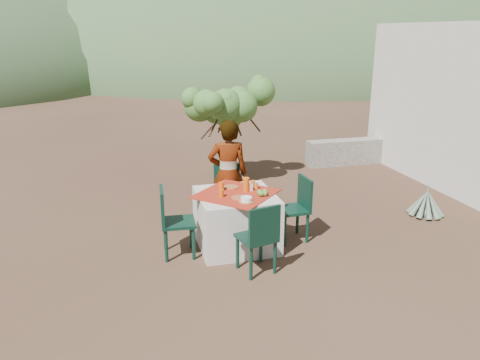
{
  "coord_description": "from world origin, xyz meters",
  "views": [
    {
      "loc": [
        -1.68,
        -5.76,
        2.82
      ],
      "look_at": [
        -0.05,
        0.37,
        0.81
      ],
      "focal_mm": 35.0,
      "sensor_mm": 36.0,
      "label": 1
    }
  ],
  "objects_px": {
    "agave": "(426,203)",
    "chair_far": "(226,189)",
    "chair_near": "(260,236)",
    "juice_pitcher": "(246,185)",
    "table": "(236,220)",
    "chair_right": "(297,205)",
    "person": "(228,174)",
    "chair_left": "(172,219)",
    "shrub_tree": "(231,110)"
  },
  "relations": [
    {
      "from": "chair_far",
      "to": "chair_right",
      "type": "height_order",
      "value": "chair_right"
    },
    {
      "from": "table",
      "to": "chair_far",
      "type": "distance_m",
      "value": 0.99
    },
    {
      "from": "chair_far",
      "to": "chair_left",
      "type": "distance_m",
      "value": 1.44
    },
    {
      "from": "chair_left",
      "to": "agave",
      "type": "height_order",
      "value": "chair_left"
    },
    {
      "from": "shrub_tree",
      "to": "agave",
      "type": "bearing_deg",
      "value": -44.19
    },
    {
      "from": "chair_near",
      "to": "chair_right",
      "type": "relative_size",
      "value": 0.99
    },
    {
      "from": "chair_near",
      "to": "shrub_tree",
      "type": "bearing_deg",
      "value": -112.23
    },
    {
      "from": "chair_near",
      "to": "person",
      "type": "bearing_deg",
      "value": -103.19
    },
    {
      "from": "chair_right",
      "to": "juice_pitcher",
      "type": "distance_m",
      "value": 0.81
    },
    {
      "from": "chair_near",
      "to": "shrub_tree",
      "type": "height_order",
      "value": "shrub_tree"
    },
    {
      "from": "table",
      "to": "person",
      "type": "distance_m",
      "value": 0.86
    },
    {
      "from": "agave",
      "to": "chair_far",
      "type": "bearing_deg",
      "value": 167.59
    },
    {
      "from": "juice_pitcher",
      "to": "person",
      "type": "bearing_deg",
      "value": 97.42
    },
    {
      "from": "chair_near",
      "to": "chair_left",
      "type": "height_order",
      "value": "chair_left"
    },
    {
      "from": "chair_near",
      "to": "person",
      "type": "relative_size",
      "value": 0.55
    },
    {
      "from": "table",
      "to": "juice_pitcher",
      "type": "height_order",
      "value": "juice_pitcher"
    },
    {
      "from": "shrub_tree",
      "to": "chair_right",
      "type": "bearing_deg",
      "value": -84.91
    },
    {
      "from": "chair_far",
      "to": "chair_right",
      "type": "xyz_separation_m",
      "value": [
        0.79,
        -0.98,
        0.02
      ]
    },
    {
      "from": "chair_right",
      "to": "table",
      "type": "bearing_deg",
      "value": -92.65
    },
    {
      "from": "person",
      "to": "juice_pitcher",
      "type": "height_order",
      "value": "person"
    },
    {
      "from": "chair_near",
      "to": "agave",
      "type": "xyz_separation_m",
      "value": [
        3.15,
        1.13,
        -0.3
      ]
    },
    {
      "from": "table",
      "to": "chair_near",
      "type": "height_order",
      "value": "chair_near"
    },
    {
      "from": "chair_near",
      "to": "juice_pitcher",
      "type": "bearing_deg",
      "value": -108.72
    },
    {
      "from": "chair_far",
      "to": "table",
      "type": "bearing_deg",
      "value": -75.64
    },
    {
      "from": "chair_near",
      "to": "shrub_tree",
      "type": "relative_size",
      "value": 0.5
    },
    {
      "from": "chair_far",
      "to": "agave",
      "type": "xyz_separation_m",
      "value": [
        3.13,
        -0.69,
        -0.29
      ]
    },
    {
      "from": "shrub_tree",
      "to": "chair_far",
      "type": "bearing_deg",
      "value": -106.48
    },
    {
      "from": "table",
      "to": "juice_pitcher",
      "type": "relative_size",
      "value": 6.81
    },
    {
      "from": "chair_left",
      "to": "person",
      "type": "relative_size",
      "value": 0.57
    },
    {
      "from": "chair_far",
      "to": "chair_left",
      "type": "bearing_deg",
      "value": -112.74
    },
    {
      "from": "table",
      "to": "agave",
      "type": "xyz_separation_m",
      "value": [
        3.23,
        0.29,
        -0.18
      ]
    },
    {
      "from": "person",
      "to": "agave",
      "type": "relative_size",
      "value": 2.69
    },
    {
      "from": "shrub_tree",
      "to": "agave",
      "type": "distance_m",
      "value": 3.81
    },
    {
      "from": "chair_left",
      "to": "table",
      "type": "bearing_deg",
      "value": -80.72
    },
    {
      "from": "chair_far",
      "to": "juice_pitcher",
      "type": "relative_size",
      "value": 4.6
    },
    {
      "from": "chair_near",
      "to": "agave",
      "type": "bearing_deg",
      "value": -173.79
    },
    {
      "from": "chair_near",
      "to": "juice_pitcher",
      "type": "xyz_separation_m",
      "value": [
        0.08,
        0.89,
        0.36
      ]
    },
    {
      "from": "juice_pitcher",
      "to": "shrub_tree",
      "type": "bearing_deg",
      "value": 80.18
    },
    {
      "from": "chair_left",
      "to": "shrub_tree",
      "type": "bearing_deg",
      "value": -23.74
    },
    {
      "from": "shrub_tree",
      "to": "juice_pitcher",
      "type": "distance_m",
      "value": 2.86
    },
    {
      "from": "chair_far",
      "to": "chair_near",
      "type": "relative_size",
      "value": 0.98
    },
    {
      "from": "chair_right",
      "to": "person",
      "type": "bearing_deg",
      "value": -134.43
    },
    {
      "from": "chair_near",
      "to": "agave",
      "type": "height_order",
      "value": "chair_near"
    },
    {
      "from": "agave",
      "to": "juice_pitcher",
      "type": "xyz_separation_m",
      "value": [
        -3.07,
        -0.24,
        0.65
      ]
    },
    {
      "from": "chair_near",
      "to": "chair_right",
      "type": "distance_m",
      "value": 1.16
    },
    {
      "from": "chair_far",
      "to": "juice_pitcher",
      "type": "distance_m",
      "value": 1.0
    },
    {
      "from": "table",
      "to": "chair_left",
      "type": "relative_size",
      "value": 1.39
    },
    {
      "from": "agave",
      "to": "juice_pitcher",
      "type": "distance_m",
      "value": 3.15
    },
    {
      "from": "chair_far",
      "to": "shrub_tree",
      "type": "height_order",
      "value": "shrub_tree"
    },
    {
      "from": "chair_left",
      "to": "juice_pitcher",
      "type": "relative_size",
      "value": 4.88
    }
  ]
}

